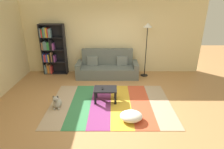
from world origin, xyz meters
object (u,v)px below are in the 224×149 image
at_px(bookshelf, 51,50).
at_px(dog, 57,102).
at_px(standing_lamp, 147,33).
at_px(coffee_table, 105,91).
at_px(pouf, 131,116).
at_px(tv_remote, 102,88).
at_px(couch, 107,68).

bearing_deg(bookshelf, dog, -71.71).
bearing_deg(bookshelf, standing_lamp, -4.00).
distance_m(coffee_table, dog, 1.35).
xyz_separation_m(pouf, standing_lamp, (0.78, 2.84, 1.51)).
bearing_deg(dog, tv_remote, 16.79).
bearing_deg(pouf, standing_lamp, 74.69).
height_order(bookshelf, pouf, bookshelf).
distance_m(coffee_table, pouf, 1.15).
xyz_separation_m(pouf, dog, (-1.94, 0.57, 0.04)).
bearing_deg(pouf, couch, 102.82).
xyz_separation_m(coffee_table, standing_lamp, (1.42, 1.90, 1.32)).
bearing_deg(standing_lamp, bookshelf, 176.00).
height_order(bookshelf, dog, bookshelf).
xyz_separation_m(dog, standing_lamp, (2.71, 2.26, 1.47)).
relative_size(bookshelf, coffee_table, 2.98).
bearing_deg(tv_remote, standing_lamp, 45.42).
distance_m(dog, tv_remote, 1.28).
relative_size(coffee_table, pouf, 1.16).
xyz_separation_m(standing_lamp, tv_remote, (-1.51, -1.90, -1.23)).
bearing_deg(bookshelf, pouf, -48.10).
xyz_separation_m(dog, tv_remote, (1.20, 0.36, 0.25)).
xyz_separation_m(bookshelf, pouf, (2.77, -3.09, -0.81)).
xyz_separation_m(couch, bookshelf, (-2.13, 0.28, 0.60)).
xyz_separation_m(couch, standing_lamp, (1.41, 0.03, 1.30)).
bearing_deg(dog, standing_lamp, 39.84).
relative_size(dog, standing_lamp, 0.20).
relative_size(pouf, tv_remote, 3.65).
relative_size(bookshelf, tv_remote, 12.66).
distance_m(pouf, tv_remote, 1.22).
distance_m(bookshelf, tv_remote, 3.00).
bearing_deg(bookshelf, coffee_table, -45.42).
distance_m(coffee_table, standing_lamp, 2.72).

